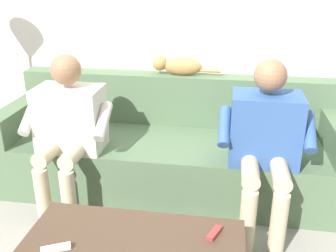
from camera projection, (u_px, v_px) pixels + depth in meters
name	position (u px, v px, depth m)	size (l,w,h in m)	color
ground_plane	(154.00, 240.00, 2.50)	(8.00, 8.00, 0.00)	gray
back_wall	(182.00, 21.00, 3.26)	(5.67, 0.06, 2.42)	silver
couch	(171.00, 149.00, 3.07)	(2.56, 0.86, 0.83)	#516B4C
person_left_seated	(265.00, 136.00, 2.49)	(0.60, 0.61, 1.11)	#335693
person_right_seated	(68.00, 124.00, 2.70)	(0.61, 0.56, 1.10)	beige
cat_on_backrest	(177.00, 65.00, 3.10)	(0.55, 0.12, 0.16)	#B7844C
remote_white	(56.00, 248.00, 1.84)	(0.14, 0.03, 0.02)	white
remote_red	(214.00, 233.00, 1.94)	(0.12, 0.04, 0.02)	#B73333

